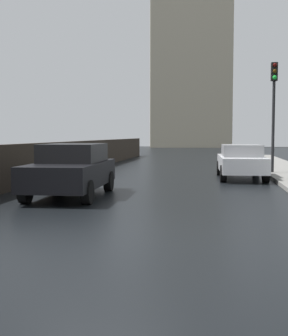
% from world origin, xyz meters
% --- Properties ---
extents(ground, '(120.00, 120.00, 0.00)m').
position_xyz_m(ground, '(0.00, 0.00, 0.00)').
color(ground, black).
extents(car_black_near_kerb, '(1.92, 4.21, 1.46)m').
position_xyz_m(car_black_near_kerb, '(-2.06, 5.23, 0.76)').
color(car_black_near_kerb, black).
rests_on(car_black_near_kerb, ground).
extents(car_white_mid_road, '(1.84, 4.35, 1.33)m').
position_xyz_m(car_white_mid_road, '(2.87, 11.12, 0.69)').
color(car_white_mid_road, silver).
rests_on(car_white_mid_road, ground).
extents(traffic_light, '(0.26, 0.39, 4.54)m').
position_xyz_m(traffic_light, '(4.25, 12.77, 3.27)').
color(traffic_light, black).
rests_on(traffic_light, sidewalk_strip).
extents(distant_tower, '(12.05, 11.49, 26.13)m').
position_xyz_m(distant_tower, '(-1.88, 58.29, 10.51)').
color(distant_tower, '#B2A88E').
rests_on(distant_tower, ground).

